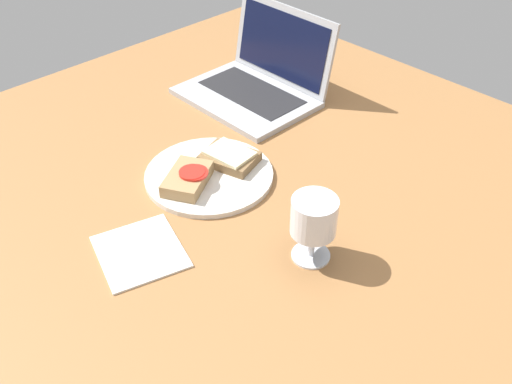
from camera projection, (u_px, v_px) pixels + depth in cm
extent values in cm
cube|color=#9E6B3D|center=(236.00, 202.00, 109.25)|extent=(140.00, 140.00, 3.00)
cylinder|color=silver|center=(210.00, 175.00, 112.46)|extent=(25.34, 25.34, 1.10)
cube|color=#A88456|center=(187.00, 179.00, 108.49)|extent=(11.42, 12.83, 2.51)
cylinder|color=red|center=(195.00, 173.00, 107.52)|extent=(5.16, 5.16, 0.45)
cylinder|color=red|center=(192.00, 173.00, 107.50)|extent=(4.97, 4.97, 0.56)
cube|color=brown|center=(230.00, 158.00, 114.36)|extent=(12.46, 10.65, 1.89)
cube|color=#F4EAB7|center=(229.00, 153.00, 113.56)|extent=(9.80, 7.81, 0.65)
cylinder|color=white|center=(311.00, 255.00, 95.61)|extent=(6.56, 6.56, 0.40)
cylinder|color=white|center=(312.00, 243.00, 93.85)|extent=(1.08, 1.08, 5.24)
cylinder|color=white|center=(314.00, 216.00, 90.20)|extent=(7.55, 7.55, 6.41)
cylinder|color=white|center=(314.00, 220.00, 90.72)|extent=(6.95, 6.95, 4.75)
cube|color=#ADAFB5|center=(245.00, 98.00, 136.21)|extent=(30.95, 22.12, 1.36)
cube|color=#232326|center=(251.00, 92.00, 136.82)|extent=(25.38, 12.17, 0.16)
cube|color=#ADAFB5|center=(283.00, 44.00, 137.10)|extent=(30.33, 4.10, 18.00)
cube|color=black|center=(282.00, 45.00, 136.83)|extent=(27.24, 2.94, 15.03)
cube|color=white|center=(141.00, 252.00, 96.12)|extent=(17.86, 17.18, 0.40)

